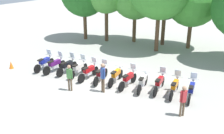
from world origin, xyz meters
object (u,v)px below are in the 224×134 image
Objects in this scene: motorcycle_11 at (191,90)px; motorcycle_0 at (44,63)px; person_1 at (103,75)px; motorcycle_9 at (159,83)px; tree_5 at (193,0)px; motorcycle_10 at (175,87)px; person_2 at (183,99)px; motorcycle_6 at (116,75)px; motorcycle_4 at (89,71)px; motorcycle_3 at (78,68)px; tree_3 at (165,0)px; motorcycle_5 at (101,74)px; motorcycle_8 at (143,82)px; person_0 at (70,76)px; traffic_cone at (11,65)px; motorcycle_7 at (128,79)px; motorcycle_1 at (55,65)px; motorcycle_2 at (67,66)px.

motorcycle_0 is at bearing 87.46° from motorcycle_11.
motorcycle_9 is at bearing 147.08° from person_1.
tree_5 is at bearing 0.31° from motorcycle_9.
person_2 is at bearing -158.67° from motorcycle_10.
person_2 reaches higher than motorcycle_6.
motorcycle_10 is 1.33× the size of person_2.
person_2 is at bearing -76.54° from tree_5.
motorcycle_4 is at bearing 94.15° from motorcycle_6.
motorcycle_4 is at bearing -155.59° from person_2.
motorcycle_6 is 2.85m from motorcycle_9.
motorcycle_3 is at bearing -114.64° from tree_5.
motorcycle_9 is 0.35× the size of tree_3.
motorcycle_5 is (0.94, 0.04, 0.00)m from motorcycle_4.
person_2 is at bearing -130.11° from motorcycle_8.
motorcycle_5 is at bearing 101.85° from motorcycle_6.
motorcycle_10 is 1.00× the size of motorcycle_11.
person_2 is (1.04, -2.06, 0.44)m from motorcycle_10.
person_0 is at bearing 113.67° from motorcycle_8.
motorcycle_5 is at bearing -92.32° from tree_3.
motorcycle_9 reaches higher than traffic_cone.
motorcycle_0 is at bearing 89.80° from motorcycle_6.
motorcycle_5 and motorcycle_11 have the same top height.
motorcycle_7 is (2.84, 0.22, 0.00)m from motorcycle_4.
motorcycle_1 and motorcycle_9 have the same top height.
motorcycle_8 is at bearing -76.55° from tree_3.
person_2 reaches higher than motorcycle_5.
motorcycle_3 is 3.79m from motorcycle_7.
person_2 is at bearing -95.52° from motorcycle_1.
tree_3 is at bearing 14.15° from motorcycle_9.
motorcycle_4 is 11.19m from tree_3.
motorcycle_2 is 1.01× the size of motorcycle_5.
motorcycle_5 is at bearing -86.41° from motorcycle_4.
person_1 is at bearing 103.87° from motorcycle_11.
motorcycle_6 is (3.79, 0.31, -0.01)m from motorcycle_2.
motorcycle_2 is 7.59m from motorcycle_10.
person_1 is at bearing 147.80° from motorcycle_7.
motorcycle_10 is at bearing -96.52° from motorcycle_9.
motorcycle_2 and motorcycle_10 have the same top height.
motorcycle_10 is (2.84, 0.37, 0.00)m from motorcycle_7.
motorcycle_1 is at bearing -77.48° from person_1.
motorcycle_11 is at bearing -92.45° from motorcycle_6.
person_2 is (9.56, -1.27, 0.44)m from motorcycle_1.
person_1 is at bearing 117.83° from motorcycle_9.
motorcycle_9 is (0.95, 0.31, 0.01)m from motorcycle_8.
motorcycle_6 is at bearing -81.84° from motorcycle_5.
motorcycle_9 is at bearing -91.22° from motorcycle_5.
tree_3 reaches higher than motorcycle_11.
motorcycle_4 is at bearing 92.71° from motorcycle_9.
motorcycle_4 is (2.84, 0.20, 0.00)m from motorcycle_1.
motorcycle_1 is 1.00× the size of motorcycle_7.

